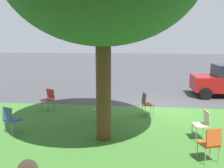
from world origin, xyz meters
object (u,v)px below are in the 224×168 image
(chair_3, at_px, (101,107))
(chair_4, at_px, (49,98))
(chair_1, at_px, (203,122))
(chair_2, at_px, (146,102))
(chair_0, at_px, (11,118))
(chair_5, at_px, (211,142))

(chair_3, relative_size, chair_4, 1.00)
(chair_1, relative_size, chair_2, 1.00)
(chair_0, height_order, chair_5, same)
(chair_4, bearing_deg, chair_5, 144.71)
(chair_1, height_order, chair_3, same)
(chair_1, relative_size, chair_3, 1.00)
(chair_2, relative_size, chair_5, 1.00)
(chair_2, bearing_deg, chair_1, 126.07)
(chair_3, bearing_deg, chair_0, 31.08)
(chair_2, relative_size, chair_4, 1.00)
(chair_0, distance_m, chair_1, 5.87)
(chair_2, height_order, chair_5, same)
(chair_0, bearing_deg, chair_5, 168.19)
(chair_0, distance_m, chair_5, 5.81)
(chair_3, height_order, chair_4, same)
(chair_0, distance_m, chair_2, 4.91)
(chair_0, height_order, chair_2, same)
(chair_2, height_order, chair_4, same)
(chair_0, distance_m, chair_3, 3.04)
(chair_2, bearing_deg, chair_3, 25.79)
(chair_1, bearing_deg, chair_5, 82.45)
(chair_1, distance_m, chair_4, 6.15)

